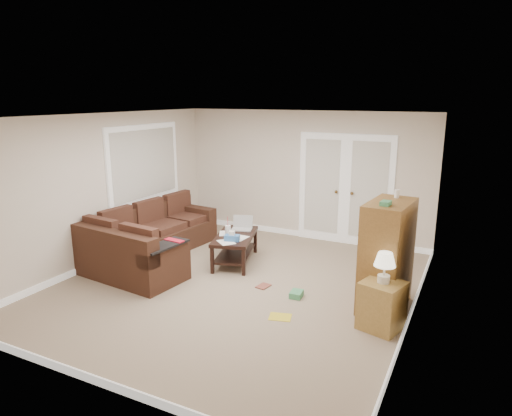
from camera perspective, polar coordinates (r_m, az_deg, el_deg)
The scene contains 17 objects.
floor at distance 6.95m, azimuth -2.44°, elevation -9.64°, with size 5.50×5.50×0.00m, color gray.
ceiling at distance 6.38m, azimuth -2.68°, elevation 11.43°, with size 5.00×5.50×0.02m, color silver.
wall_left at distance 8.04m, azimuth -18.38°, elevation 2.26°, with size 0.02×5.50×2.50m, color silver.
wall_right at distance 5.81m, azimuth 19.62°, elevation -2.14°, with size 0.02×5.50×2.50m, color silver.
wall_back at distance 9.01m, azimuth 5.94°, elevation 4.09°, with size 5.00×0.02×2.50m, color silver.
wall_front at distance 4.45m, azimuth -20.03°, elevation -6.99°, with size 5.00×0.02×2.50m, color silver.
baseboards at distance 6.93m, azimuth -2.45°, elevation -9.26°, with size 5.00×5.50×0.10m, color white, non-canonical shape.
french_doors at distance 8.76m, azimuth 11.04°, elevation 2.20°, with size 1.80×0.05×2.13m.
window_left at distance 8.69m, azimuth -13.75°, elevation 5.41°, with size 0.05×1.92×1.42m.
sectional_sofa at distance 8.02m, azimuth -13.50°, elevation -4.26°, with size 1.89×2.88×0.84m.
coffee_table at distance 7.79m, azimuth -2.58°, elevation -4.89°, with size 0.92×1.32×0.81m.
tv_armoire at distance 6.25m, azimuth 16.01°, elevation -5.69°, with size 0.59×0.95×1.57m.
side_cabinet at distance 5.83m, azimuth 15.48°, elevation -11.19°, with size 0.57×0.57×0.98m.
space_heater at distance 8.56m, azimuth 15.65°, elevation -4.48°, with size 0.12×0.10×0.30m, color white.
floor_magazine at distance 6.04m, azimuth 3.04°, elevation -13.44°, with size 0.28×0.22×0.01m, color gold.
floor_greenbox at distance 6.58m, azimuth 5.07°, elevation -10.67°, with size 0.16×0.21×0.09m, color #43955F.
floor_book at distance 6.94m, azimuth 0.37°, elevation -9.59°, with size 0.16×0.22×0.02m, color brown.
Camera 1 is at (3.09, -5.57, 2.77)m, focal length 32.00 mm.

